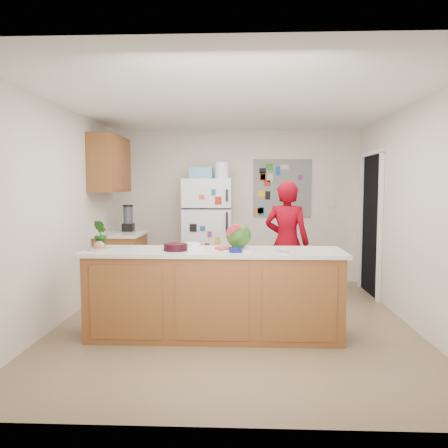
{
  "coord_description": "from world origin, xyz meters",
  "views": [
    {
      "loc": [
        0.09,
        -4.98,
        1.57
      ],
      "look_at": [
        -0.12,
        0.2,
        1.13
      ],
      "focal_mm": 35.0,
      "sensor_mm": 36.0,
      "label": 1
    }
  ],
  "objects_px": {
    "watermelon": "(239,236)",
    "cherry_bowl": "(175,247)",
    "person": "(287,243)",
    "refrigerator": "(208,233)"
  },
  "relations": [
    {
      "from": "person",
      "to": "watermelon",
      "type": "xyz_separation_m",
      "value": [
        -0.64,
        -1.29,
        0.23
      ]
    },
    {
      "from": "watermelon",
      "to": "cherry_bowl",
      "type": "distance_m",
      "value": 0.67
    },
    {
      "from": "refrigerator",
      "to": "person",
      "type": "height_order",
      "value": "refrigerator"
    },
    {
      "from": "watermelon",
      "to": "cherry_bowl",
      "type": "bearing_deg",
      "value": -169.88
    },
    {
      "from": "refrigerator",
      "to": "cherry_bowl",
      "type": "bearing_deg",
      "value": -93.34
    },
    {
      "from": "refrigerator",
      "to": "person",
      "type": "xyz_separation_m",
      "value": [
        1.14,
        -1.03,
        -0.02
      ]
    },
    {
      "from": "cherry_bowl",
      "to": "watermelon",
      "type": "bearing_deg",
      "value": 10.12
    },
    {
      "from": "person",
      "to": "watermelon",
      "type": "relative_size",
      "value": 6.32
    },
    {
      "from": "refrigerator",
      "to": "person",
      "type": "relative_size",
      "value": 1.03
    },
    {
      "from": "watermelon",
      "to": "person",
      "type": "bearing_deg",
      "value": 63.83
    }
  ]
}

